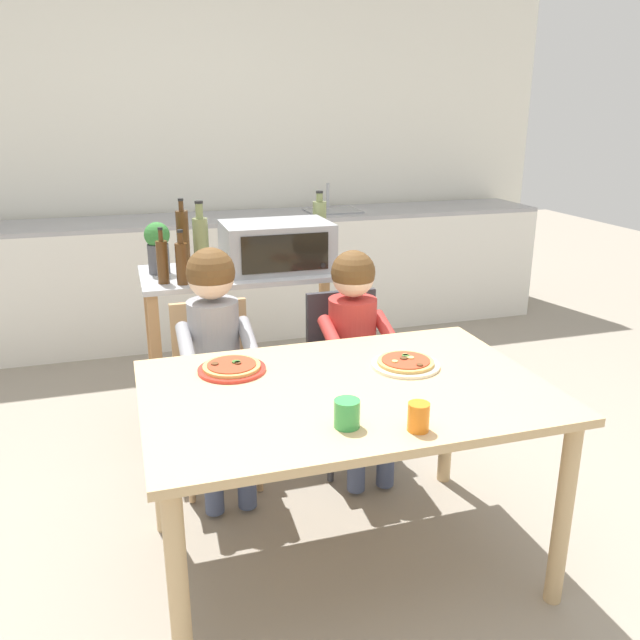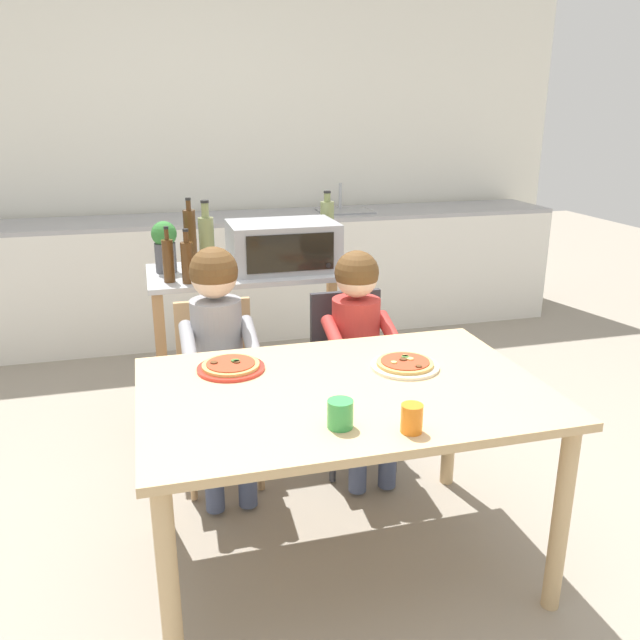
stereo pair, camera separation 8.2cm
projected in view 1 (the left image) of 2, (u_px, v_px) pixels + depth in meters
The scene contains 20 objects.
ground_plane at pixel (269, 419), 3.62m from camera, with size 12.53×12.53×0.00m, color gray.
back_wall_tiled at pixel (208, 148), 4.96m from camera, with size 5.53×0.12×2.70m.
kitchen_counter at pixel (222, 276), 4.87m from camera, with size 4.97×0.60×1.09m.
kitchen_island_cart at pixel (249, 324), 3.39m from camera, with size 1.05×0.54×0.86m.
toaster_oven at pixel (277, 246), 3.28m from camera, with size 0.54×0.37×0.24m.
bottle_squat_spirits at pixel (201, 247), 3.08m from camera, with size 0.07×0.07×0.37m.
bottle_dark_olive_oil at pixel (182, 262), 3.01m from camera, with size 0.06×0.06×0.26m.
bottle_slim_sauce at pixel (162, 261), 3.02m from camera, with size 0.05×0.05×0.26m.
bottle_tall_green_wine at pixel (183, 239), 3.30m from camera, with size 0.06×0.06×0.35m.
bottle_brown_beer at pixel (320, 228), 3.57m from camera, with size 0.08×0.08×0.36m.
potted_herb_plant at pixel (158, 246), 3.20m from camera, with size 0.12×0.12×0.26m.
dining_table at pixel (345, 410), 2.28m from camera, with size 1.39×0.94×0.72m.
dining_chair_left at pixel (215, 379), 2.93m from camera, with size 0.36×0.36×0.81m.
dining_chair_right at pixel (347, 365), 3.09m from camera, with size 0.36×0.36×0.81m.
child_in_grey_shirt at pixel (216, 341), 2.76m from camera, with size 0.32×0.42×1.08m.
child_in_red_shirt at pixel (356, 335), 2.92m from camera, with size 0.32×0.42×1.03m.
pizza_plate_red_rimmed at pixel (232, 368), 2.38m from camera, with size 0.25×0.25×0.03m.
pizza_plate_cream at pixel (406, 363), 2.42m from camera, with size 0.25×0.25×0.03m.
drinking_cup_green at pixel (347, 414), 1.96m from camera, with size 0.08×0.08×0.09m, color green.
drinking_cup_orange at pixel (418, 417), 1.94m from camera, with size 0.07×0.07×0.09m, color orange.
Camera 1 is at (-0.70, -1.95, 1.64)m, focal length 36.54 mm.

